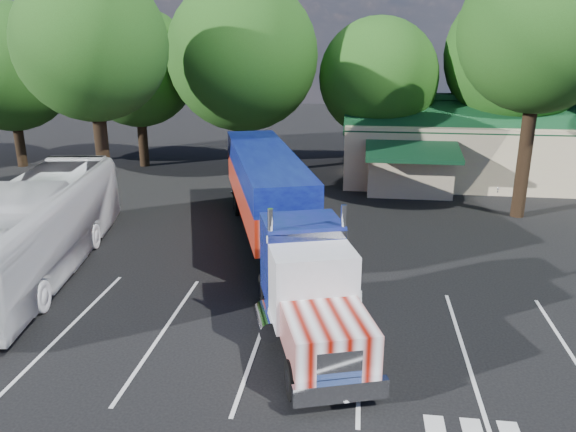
# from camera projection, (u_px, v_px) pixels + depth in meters

# --- Properties ---
(ground) EXTENTS (120.00, 120.00, 0.00)m
(ground) POSITION_uv_depth(u_px,v_px,m) (284.00, 266.00, 23.64)
(ground) COLOR black
(ground) RESTS_ON ground
(event_hall) EXTENTS (24.20, 14.12, 5.55)m
(event_hall) POSITION_uv_depth(u_px,v_px,m) (520.00, 145.00, 38.09)
(event_hall) COLOR #BEAA8D
(event_hall) RESTS_ON ground
(tree_row_a) EXTENTS (9.00, 9.00, 11.68)m
(tree_row_a) POSITION_uv_depth(u_px,v_px,m) (9.00, 67.00, 39.75)
(tree_row_a) COLOR black
(tree_row_a) RESTS_ON ground
(tree_row_b) EXTENTS (8.40, 8.40, 11.35)m
(tree_row_b) POSITION_uv_depth(u_px,v_px,m) (137.00, 68.00, 39.88)
(tree_row_b) COLOR black
(tree_row_b) RESTS_ON ground
(tree_row_c) EXTENTS (10.00, 10.00, 13.05)m
(tree_row_c) POSITION_uv_depth(u_px,v_px,m) (243.00, 56.00, 37.10)
(tree_row_c) COLOR black
(tree_row_c) RESTS_ON ground
(tree_row_d) EXTENTS (8.00, 8.00, 10.60)m
(tree_row_d) POSITION_uv_depth(u_px,v_px,m) (378.00, 78.00, 37.66)
(tree_row_d) COLOR black
(tree_row_d) RESTS_ON ground
(tree_row_e) EXTENTS (9.60, 9.60, 12.90)m
(tree_row_e) POSITION_uv_depth(u_px,v_px,m) (519.00, 55.00, 36.56)
(tree_row_e) COLOR black
(tree_row_e) RESTS_ON ground
(tree_near_left) EXTENTS (7.60, 7.60, 12.65)m
(tree_near_left) POSITION_uv_depth(u_px,v_px,m) (92.00, 45.00, 27.91)
(tree_near_left) COLOR black
(tree_near_left) RESTS_ON ground
(tree_near_right) EXTENTS (8.00, 8.00, 13.50)m
(tree_near_right) POSITION_uv_depth(u_px,v_px,m) (541.00, 32.00, 27.36)
(tree_near_right) COLOR black
(tree_near_right) RESTS_ON ground
(semi_truck) EXTENTS (8.52, 20.27, 4.29)m
(semi_truck) POSITION_uv_depth(u_px,v_px,m) (274.00, 203.00, 24.10)
(semi_truck) COLOR black
(semi_truck) RESTS_ON ground
(woman) EXTENTS (0.53, 0.70, 1.72)m
(woman) POSITION_uv_depth(u_px,v_px,m) (325.00, 249.00, 23.17)
(woman) COLOR black
(woman) RESTS_ON ground
(bicycle) EXTENTS (1.04, 1.62, 0.80)m
(bicycle) POSITION_uv_depth(u_px,v_px,m) (329.00, 251.00, 24.24)
(bicycle) COLOR black
(bicycle) RESTS_ON ground
(tour_bus) EXTENTS (5.36, 13.92, 3.78)m
(tour_bus) POSITION_uv_depth(u_px,v_px,m) (35.00, 228.00, 22.52)
(tour_bus) COLOR silver
(tour_bus) RESTS_ON ground
(silver_sedan) EXTENTS (4.67, 3.06, 1.45)m
(silver_sedan) POSITION_uv_depth(u_px,v_px,m) (465.00, 178.00, 35.45)
(silver_sedan) COLOR #AFB0B7
(silver_sedan) RESTS_ON ground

